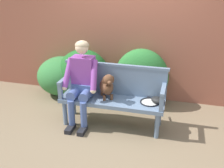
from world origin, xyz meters
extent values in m
plane|color=#7A664C|center=(0.00, 0.00, 0.00)|extent=(40.00, 40.00, 0.00)
cube|color=#9E5642|center=(0.00, 1.26, 1.22)|extent=(8.00, 0.30, 2.44)
ellipsoid|color=#337538|center=(-1.25, 0.88, 0.38)|extent=(0.97, 0.91, 0.76)
ellipsoid|color=#286B2D|center=(0.32, 0.88, 0.52)|extent=(0.97, 0.61, 1.04)
ellipsoid|color=#1E5B23|center=(-0.80, 0.88, 0.47)|extent=(0.99, 0.86, 0.94)
ellipsoid|color=#1E5B23|center=(0.35, 0.93, 0.28)|extent=(0.75, 0.63, 0.56)
cube|color=slate|center=(0.00, 0.00, 0.43)|extent=(1.61, 0.47, 0.06)
cylinder|color=slate|center=(-0.72, -0.18, 0.20)|extent=(0.07, 0.07, 0.40)
cylinder|color=slate|center=(0.72, -0.18, 0.20)|extent=(0.07, 0.07, 0.40)
cylinder|color=slate|center=(-0.72, 0.18, 0.20)|extent=(0.07, 0.07, 0.40)
cylinder|color=slate|center=(0.72, 0.18, 0.20)|extent=(0.07, 0.07, 0.40)
cube|color=slate|center=(0.00, 0.21, 0.69)|extent=(1.61, 0.05, 0.46)
cube|color=slate|center=(0.00, 0.21, 0.94)|extent=(1.65, 0.06, 0.04)
cube|color=slate|center=(-0.76, -0.20, 0.58)|extent=(0.06, 0.06, 0.24)
cube|color=slate|center=(-0.76, 0.00, 0.72)|extent=(0.06, 0.47, 0.04)
cube|color=slate|center=(0.76, -0.20, 0.58)|extent=(0.06, 0.06, 0.24)
cube|color=slate|center=(0.76, 0.00, 0.72)|extent=(0.06, 0.47, 0.04)
cube|color=black|center=(-0.58, -0.34, 0.04)|extent=(0.10, 0.24, 0.07)
cylinder|color=#475B93|center=(-0.58, -0.26, 0.27)|extent=(0.10, 0.10, 0.41)
cylinder|color=#475B93|center=(-0.58, -0.10, 0.54)|extent=(0.15, 0.31, 0.15)
cube|color=black|center=(-0.38, -0.34, 0.04)|extent=(0.10, 0.24, 0.07)
cylinder|color=#475B93|center=(-0.38, -0.26, 0.27)|extent=(0.10, 0.10, 0.41)
cylinder|color=#475B93|center=(-0.38, -0.10, 0.54)|extent=(0.15, 0.31, 0.15)
cube|color=#475B93|center=(-0.48, 0.05, 0.56)|extent=(0.32, 0.24, 0.20)
cube|color=#843D93|center=(-0.48, 0.07, 0.82)|extent=(0.34, 0.22, 0.52)
cylinder|color=#843D93|center=(-0.69, -0.04, 0.84)|extent=(0.14, 0.32, 0.44)
sphere|color=beige|center=(-0.71, -0.16, 0.64)|extent=(0.09, 0.09, 0.09)
cylinder|color=#843D93|center=(-0.27, -0.04, 0.84)|extent=(0.14, 0.32, 0.44)
sphere|color=beige|center=(-0.25, -0.16, 0.64)|extent=(0.09, 0.09, 0.09)
sphere|color=beige|center=(-0.48, 0.05, 1.23)|extent=(0.20, 0.20, 0.20)
ellipsoid|color=tan|center=(-0.48, 0.06, 1.26)|extent=(0.21, 0.21, 0.14)
cylinder|color=brown|center=(-0.10, -0.08, 0.50)|extent=(0.05, 0.05, 0.08)
cylinder|color=brown|center=(0.00, -0.02, 0.50)|extent=(0.05, 0.05, 0.08)
cylinder|color=brown|center=(-0.19, 0.09, 0.50)|extent=(0.05, 0.05, 0.08)
cylinder|color=brown|center=(-0.09, 0.14, 0.50)|extent=(0.05, 0.05, 0.08)
ellipsoid|color=brown|center=(-0.10, 0.03, 0.64)|extent=(0.33, 0.37, 0.25)
sphere|color=brown|center=(-0.04, -0.06, 0.66)|extent=(0.14, 0.14, 0.14)
sphere|color=brown|center=(-0.03, -0.09, 0.81)|extent=(0.15, 0.15, 0.15)
ellipsoid|color=brown|center=(0.00, -0.15, 0.80)|extent=(0.10, 0.11, 0.06)
ellipsoid|color=brown|center=(-0.09, -0.11, 0.80)|extent=(0.06, 0.05, 0.11)
ellipsoid|color=brown|center=(0.02, -0.05, 0.80)|extent=(0.06, 0.05, 0.11)
sphere|color=brown|center=(-0.17, 0.16, 0.69)|extent=(0.07, 0.07, 0.07)
torus|color=black|center=(0.58, 0.02, 0.47)|extent=(0.35, 0.35, 0.02)
cylinder|color=silver|center=(0.58, 0.02, 0.46)|extent=(0.25, 0.25, 0.00)
cube|color=black|center=(0.53, 0.18, 0.47)|extent=(0.05, 0.08, 0.02)
cylinder|color=black|center=(0.50, 0.32, 0.47)|extent=(0.08, 0.22, 0.03)
ellipsoid|color=black|center=(0.69, 0.05, 0.50)|extent=(0.28, 0.26, 0.09)
camera|label=1|loc=(0.92, -3.47, 2.25)|focal=41.70mm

